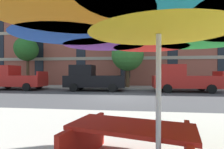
{
  "coord_description": "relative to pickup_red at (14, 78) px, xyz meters",
  "views": [
    {
      "loc": [
        0.95,
        -11.04,
        1.53
      ],
      "look_at": [
        -0.8,
        3.2,
        1.4
      ],
      "focal_mm": 28.31,
      "sensor_mm": 36.0,
      "label": 1
    }
  ],
  "objects": [
    {
      "name": "pickup_red_midblock",
      "position": [
        14.63,
        0.0,
        0.0
      ],
      "size": [
        5.1,
        2.12,
        2.2
      ],
      "color": "#B21E19",
      "rests_on": "ground"
    },
    {
      "name": "street_tree_left",
      "position": [
        -1.1,
        3.54,
        3.15
      ],
      "size": [
        2.93,
        3.05,
        5.58
      ],
      "color": "#4C3823",
      "rests_on": "ground"
    },
    {
      "name": "sidewalk_far",
      "position": [
        9.79,
        3.1,
        -0.97
      ],
      "size": [
        56.0,
        3.6,
        0.12
      ],
      "primitive_type": "cube",
      "color": "#9E998E",
      "rests_on": "ground"
    },
    {
      "name": "patio_umbrella",
      "position": [
        11.02,
        -12.7,
        1.19
      ],
      "size": [
        3.41,
        3.41,
        2.53
      ],
      "color": "silver",
      "rests_on": "ground"
    },
    {
      "name": "apartment_building",
      "position": [
        9.79,
        11.29,
        6.97
      ],
      "size": [
        46.66,
        12.08,
        16.0
      ],
      "color": "#934C3D",
      "rests_on": "ground"
    },
    {
      "name": "pickup_red",
      "position": [
        0.0,
        0.0,
        0.0
      ],
      "size": [
        5.1,
        2.12,
        2.2
      ],
      "color": "#B21E19",
      "rests_on": "ground"
    },
    {
      "name": "pickup_black",
      "position": [
        7.26,
        0.0,
        0.0
      ],
      "size": [
        5.1,
        2.12,
        2.2
      ],
      "color": "black",
      "rests_on": "ground"
    },
    {
      "name": "street_tree_middle",
      "position": [
        10.22,
        2.73,
        2.52
      ],
      "size": [
        3.2,
        3.2,
        5.18
      ],
      "color": "#4C3823",
      "rests_on": "ground"
    },
    {
      "name": "ground_plane",
      "position": [
        9.79,
        -3.7,
        -1.03
      ],
      "size": [
        120.0,
        120.0,
        0.0
      ],
      "primitive_type": "plane",
      "color": "#424244"
    },
    {
      "name": "picnic_table",
      "position": [
        10.71,
        -12.14,
        -0.54
      ],
      "size": [
        2.11,
        1.91,
        0.77
      ],
      "color": "red",
      "rests_on": "ground"
    }
  ]
}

